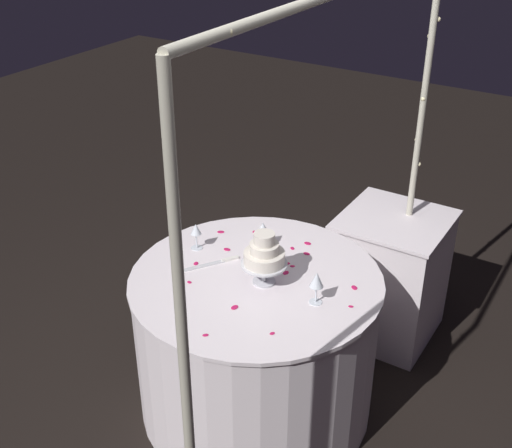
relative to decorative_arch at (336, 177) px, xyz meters
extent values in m
plane|color=black|center=(0.00, -0.38, -1.43)|extent=(12.00, 12.00, 0.00)
cylinder|color=#B7B29E|center=(-1.03, 0.00, -0.35)|extent=(0.04, 0.04, 2.16)
cylinder|color=#B7B29E|center=(1.03, 0.00, -0.35)|extent=(0.04, 0.04, 2.16)
sphere|color=#F9EAB2|center=(-1.03, -0.01, 0.36)|extent=(0.02, 0.02, 0.02)
sphere|color=#F9EAB2|center=(1.02, -0.01, 0.08)|extent=(0.02, 0.02, 0.02)
sphere|color=#F9EAB2|center=(-1.04, 0.02, -0.33)|extent=(0.02, 0.02, 0.02)
sphere|color=#F9EAB2|center=(-1.04, -0.01, -0.20)|extent=(0.02, 0.02, 0.02)
sphere|color=#F9EAB2|center=(-1.02, 0.00, 0.04)|extent=(0.02, 0.02, 0.02)
sphere|color=#F9EAB2|center=(0.41, -0.01, 0.73)|extent=(0.02, 0.02, 0.02)
sphere|color=#F9EAB2|center=(-1.04, 0.01, -0.78)|extent=(0.02, 0.02, 0.02)
sphere|color=#F9EAB2|center=(1.02, -0.01, 0.59)|extent=(0.02, 0.02, 0.02)
sphere|color=#F9EAB2|center=(0.76, 0.01, 0.73)|extent=(0.02, 0.02, 0.02)
sphere|color=#F9EAB2|center=(-1.05, 0.02, 0.44)|extent=(0.02, 0.02, 0.02)
cylinder|color=white|center=(0.00, -0.38, -1.04)|extent=(1.20, 1.20, 0.78)
cylinder|color=white|center=(0.00, -0.38, -0.64)|extent=(1.23, 1.23, 0.02)
cube|color=white|center=(-0.95, -0.05, -1.05)|extent=(0.57, 0.57, 0.76)
cube|color=white|center=(-0.95, -0.05, -0.65)|extent=(0.59, 0.59, 0.02)
cylinder|color=silver|center=(0.01, -0.33, -0.62)|extent=(0.11, 0.11, 0.01)
cylinder|color=silver|center=(0.01, -0.33, -0.58)|extent=(0.02, 0.02, 0.09)
cylinder|color=silver|center=(0.01, -0.33, -0.53)|extent=(0.22, 0.22, 0.01)
cylinder|color=silver|center=(0.01, -0.33, -0.49)|extent=(0.19, 0.19, 0.06)
cylinder|color=silver|center=(0.01, -0.33, -0.44)|extent=(0.14, 0.14, 0.05)
cylinder|color=silver|center=(0.01, -0.33, -0.39)|extent=(0.10, 0.10, 0.05)
cylinder|color=silver|center=(0.03, -0.05, -0.63)|extent=(0.06, 0.06, 0.00)
cylinder|color=silver|center=(0.03, -0.05, -0.58)|extent=(0.01, 0.01, 0.08)
cone|color=silver|center=(0.03, -0.05, -0.50)|extent=(0.06, 0.06, 0.07)
cylinder|color=silver|center=(-0.07, -0.79, -0.63)|extent=(0.06, 0.06, 0.00)
cylinder|color=silver|center=(-0.07, -0.79, -0.58)|extent=(0.01, 0.01, 0.08)
cone|color=silver|center=(-0.07, -0.79, -0.51)|extent=(0.05, 0.05, 0.06)
cylinder|color=silver|center=(-0.26, -0.51, -0.63)|extent=(0.06, 0.06, 0.00)
cylinder|color=silver|center=(-0.26, -0.51, -0.58)|extent=(0.01, 0.01, 0.09)
cone|color=silver|center=(-0.26, -0.51, -0.51)|extent=(0.05, 0.05, 0.05)
cube|color=silver|center=(0.05, -0.66, -0.63)|extent=(0.20, 0.14, 0.01)
cube|color=white|center=(-0.07, -0.58, -0.62)|extent=(0.09, 0.07, 0.01)
ellipsoid|color=#C61951|center=(-0.18, -0.28, -0.63)|extent=(0.03, 0.03, 0.00)
ellipsoid|color=#C61951|center=(-0.11, -0.28, -0.63)|extent=(0.04, 0.03, 0.00)
ellipsoid|color=#C61951|center=(0.32, -0.59, -0.63)|extent=(0.04, 0.04, 0.00)
ellipsoid|color=#C61951|center=(0.05, -0.70, -0.63)|extent=(0.04, 0.03, 0.00)
ellipsoid|color=#C61951|center=(-0.32, -0.28, -0.63)|extent=(0.03, 0.04, 0.00)
ellipsoid|color=#C61951|center=(0.48, -0.33, -0.63)|extent=(0.03, 0.03, 0.00)
ellipsoid|color=#C61951|center=(0.32, -0.10, -0.63)|extent=(0.03, 0.03, 0.00)
ellipsoid|color=#C61951|center=(-0.17, 0.05, -0.63)|extent=(0.05, 0.05, 0.00)
ellipsoid|color=#C61951|center=(-0.14, -0.65, -0.63)|extent=(0.03, 0.04, 0.00)
ellipsoid|color=#C61951|center=(-0.27, -0.78, -0.63)|extent=(0.04, 0.05, 0.00)
ellipsoid|color=#C61951|center=(0.25, -0.34, -0.63)|extent=(0.04, 0.03, 0.00)
ellipsoid|color=#C61951|center=(0.20, -0.63, -0.63)|extent=(0.02, 0.03, 0.00)
ellipsoid|color=#C61951|center=(-0.41, -0.32, -0.63)|extent=(0.03, 0.04, 0.00)
ellipsoid|color=#C61951|center=(-0.33, -0.37, -0.63)|extent=(0.04, 0.04, 0.00)
ellipsoid|color=#C61951|center=(-0.37, -0.62, -0.63)|extent=(0.03, 0.03, 0.00)
ellipsoid|color=#C61951|center=(-0.03, 0.10, -0.63)|extent=(0.03, 0.03, 0.00)
ellipsoid|color=#C61951|center=(-0.19, -0.32, -0.63)|extent=(0.03, 0.04, 0.00)
camera|label=1|loc=(2.25, 1.02, 1.15)|focal=46.57mm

